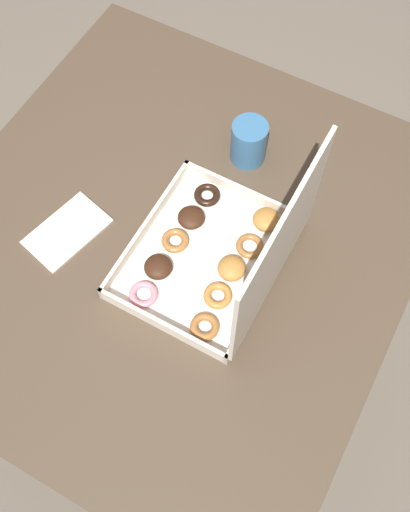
% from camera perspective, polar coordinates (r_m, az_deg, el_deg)
% --- Properties ---
extents(ground_plane, '(8.00, 8.00, 0.00)m').
position_cam_1_polar(ground_plane, '(1.95, -2.04, -8.97)').
color(ground_plane, '#6B6054').
extents(dining_table, '(1.04, 0.96, 0.77)m').
position_cam_1_polar(dining_table, '(1.33, -2.95, -0.36)').
color(dining_table, '#4C3D2D').
rests_on(dining_table, ground_plane).
extents(donut_box, '(0.35, 0.29, 0.32)m').
position_cam_1_polar(donut_box, '(1.14, 2.25, 0.23)').
color(donut_box, silver).
rests_on(donut_box, dining_table).
extents(coffee_mug, '(0.08, 0.08, 0.10)m').
position_cam_1_polar(coffee_mug, '(1.31, 4.20, 10.81)').
color(coffee_mug, teal).
rests_on(coffee_mug, dining_table).
extents(paper_napkin, '(0.19, 0.14, 0.01)m').
position_cam_1_polar(paper_napkin, '(1.27, -12.99, 2.29)').
color(paper_napkin, silver).
rests_on(paper_napkin, dining_table).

